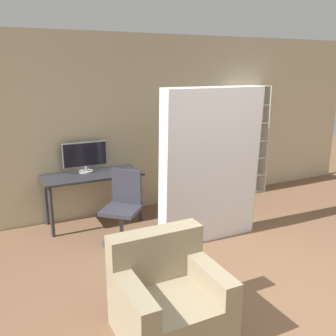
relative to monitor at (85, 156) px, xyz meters
The scene contains 8 objects.
ground_plane 3.57m from the monitor, 69.26° to the right, with size 16.00×16.00×0.00m, color brown.
wall_back 1.28m from the monitor, ahead, with size 8.00×0.06×2.70m.
desk 0.38m from the monitor, 73.96° to the right, with size 1.39×0.57×0.73m.
monitor is the anchor object (origin of this frame).
office_chair 1.17m from the monitor, 78.42° to the right, with size 0.62×0.62×0.95m.
bookshelf 2.71m from the monitor, ahead, with size 0.82×0.31×1.90m.
mattress_near 1.86m from the monitor, 47.08° to the right, with size 1.34×0.32×1.99m.
armchair 2.84m from the monitor, 90.67° to the right, with size 0.85×0.80×0.85m.
Camera 1 is at (-2.47, -2.02, 2.22)m, focal length 40.00 mm.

